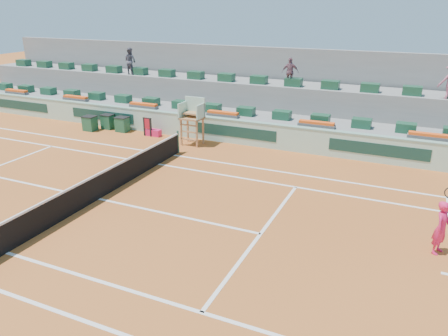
{
  "coord_description": "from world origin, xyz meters",
  "views": [
    {
      "loc": [
        10.35,
        -11.57,
        6.86
      ],
      "look_at": [
        4.0,
        2.5,
        1.0
      ],
      "focal_mm": 35.0,
      "sensor_mm": 36.0,
      "label": 1
    }
  ],
  "objects_px": {
    "player_bag": "(154,133)",
    "drink_cooler_a": "(122,124)",
    "umpire_chair": "(193,115)",
    "tennis_player": "(442,227)"
  },
  "relations": [
    {
      "from": "player_bag",
      "to": "drink_cooler_a",
      "type": "xyz_separation_m",
      "value": [
        -2.09,
        0.03,
        0.24
      ]
    },
    {
      "from": "umpire_chair",
      "to": "player_bag",
      "type": "bearing_deg",
      "value": 172.12
    },
    {
      "from": "umpire_chair",
      "to": "drink_cooler_a",
      "type": "bearing_deg",
      "value": 175.19
    },
    {
      "from": "player_bag",
      "to": "umpire_chair",
      "type": "distance_m",
      "value": 3.02
    },
    {
      "from": "player_bag",
      "to": "drink_cooler_a",
      "type": "distance_m",
      "value": 2.1
    },
    {
      "from": "umpire_chair",
      "to": "tennis_player",
      "type": "height_order",
      "value": "umpire_chair"
    },
    {
      "from": "player_bag",
      "to": "tennis_player",
      "type": "height_order",
      "value": "tennis_player"
    },
    {
      "from": "drink_cooler_a",
      "to": "tennis_player",
      "type": "relative_size",
      "value": 0.37
    },
    {
      "from": "umpire_chair",
      "to": "drink_cooler_a",
      "type": "relative_size",
      "value": 2.86
    },
    {
      "from": "player_bag",
      "to": "drink_cooler_a",
      "type": "relative_size",
      "value": 0.99
    }
  ]
}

